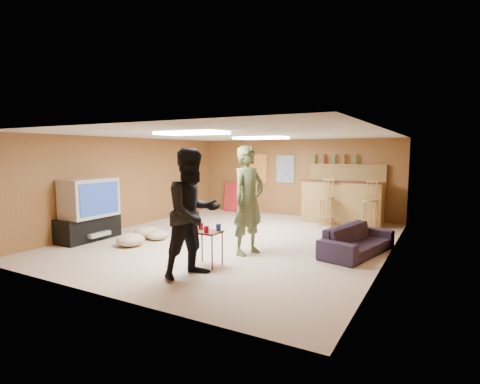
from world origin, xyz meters
The scene contains 32 objects.
ground centered at (0.00, 0.00, 0.00)m, with size 7.00×7.00×0.00m, color tan.
ceiling centered at (0.00, 0.00, 2.20)m, with size 6.00×7.00×0.02m, color silver.
wall_back centered at (0.00, 3.50, 1.10)m, with size 6.00×0.02×2.20m, color brown.
wall_front centered at (0.00, -3.50, 1.10)m, with size 6.00×0.02×2.20m, color brown.
wall_left centered at (-3.00, 0.00, 1.10)m, with size 0.02×7.00×2.20m, color brown.
wall_right centered at (3.00, 0.00, 1.10)m, with size 0.02×7.00×2.20m, color brown.
tv_stand centered at (-2.72, -1.50, 0.25)m, with size 0.55×1.30×0.50m, color black.
dvd_box centered at (-2.50, -1.50, 0.15)m, with size 0.35×0.50×0.08m, color #B2B2B7.
tv_body centered at (-2.65, -1.50, 0.90)m, with size 0.60×1.10×0.80m, color #B2B2B7.
tv_screen centered at (-2.34, -1.50, 0.90)m, with size 0.02×0.95×0.65m, color navy.
bar_counter centered at (1.50, 2.95, 0.55)m, with size 2.00×0.60×1.10m, color olive.
bar_lip centered at (1.50, 2.70, 1.10)m, with size 2.10×0.12×0.05m, color #3C1B13.
bar_shelf centered at (1.50, 3.40, 1.50)m, with size 2.00×0.18×0.05m, color olive.
bar_backing centered at (1.50, 3.42, 1.20)m, with size 2.00×0.14×0.60m, color olive.
poster_left centered at (-1.20, 3.46, 1.35)m, with size 0.60×0.03×0.85m, color #BF3F26.
poster_right centered at (-0.30, 3.46, 1.35)m, with size 0.55×0.03×0.80m, color #334C99.
folding_chair_stack centered at (-2.00, 3.30, 0.45)m, with size 0.50×0.14×0.90m, color #AB1F26.
ceiling_panel_front centered at (0.00, -1.50, 2.17)m, with size 1.20×0.60×0.04m, color white.
ceiling_panel_back centered at (0.00, 1.20, 2.17)m, with size 1.20×0.60×0.04m, color white.
person_olive centered at (0.73, -0.81, 0.98)m, with size 0.72×0.47×1.97m, color #495430.
person_black centered at (0.60, -2.30, 0.96)m, with size 0.93×0.72×1.91m, color black.
sofa centered at (2.49, 0.13, 0.26)m, with size 1.76×0.69×0.51m, color black.
tray_table centered at (0.49, -1.79, 0.29)m, with size 0.45×0.36×0.58m, color #3C1B13.
cup_red_near centered at (0.34, -1.75, 0.64)m, with size 0.08×0.08×0.11m, color #B00B28.
cup_red_far centered at (0.55, -1.89, 0.63)m, with size 0.08×0.08×0.11m, color #B00B28.
cup_blue centered at (0.64, -1.67, 0.64)m, with size 0.08×0.08×0.11m, color navy.
bar_stool_left centered at (1.26, 2.37, 0.62)m, with size 0.40×0.40×1.25m, color olive, non-canonical shape.
bar_stool_right centered at (2.31, 2.33, 0.66)m, with size 0.42×0.42×1.32m, color olive, non-canonical shape.
cushion_near_tv centered at (-1.79, -0.75, 0.12)m, with size 0.54×0.54×0.24m, color tan.
cushion_mid centered at (-1.46, -0.79, 0.10)m, with size 0.46×0.46×0.21m, color tan.
cushion_far centered at (-1.56, -1.46, 0.12)m, with size 0.55×0.55×0.25m, color tan.
bottle_row centered at (1.16, 3.38, 1.65)m, with size 1.20×0.08×0.26m, color #3F7233, non-canonical shape.
Camera 1 is at (3.86, -6.72, 1.86)m, focal length 28.00 mm.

